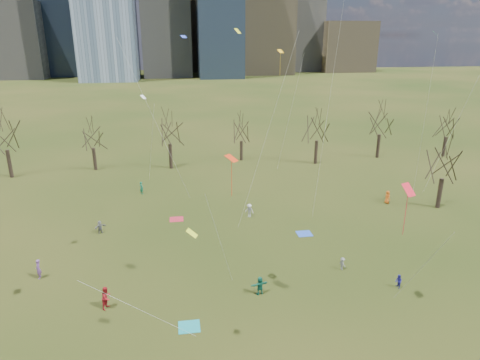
{
  "coord_description": "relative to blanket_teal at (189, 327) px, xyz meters",
  "views": [
    {
      "loc": [
        -6.05,
        -27.29,
        20.5
      ],
      "look_at": [
        0.0,
        12.0,
        7.0
      ],
      "focal_mm": 32.0,
      "sensor_mm": 36.0,
      "label": 1
    }
  ],
  "objects": [
    {
      "name": "ground",
      "position": [
        5.75,
        0.55,
        -0.01
      ],
      "size": [
        500.0,
        500.0,
        0.0
      ],
      "primitive_type": "plane",
      "color": "black",
      "rests_on": "ground"
    },
    {
      "name": "bare_tree_row",
      "position": [
        5.66,
        37.77,
        6.1
      ],
      "size": [
        113.04,
        29.8,
        9.5
      ],
      "color": "black",
      "rests_on": "ground"
    },
    {
      "name": "blanket_teal",
      "position": [
        0.0,
        0.0,
        0.0
      ],
      "size": [
        1.6,
        1.5,
        0.03
      ],
      "primitive_type": "cube",
      "color": "teal",
      "rests_on": "ground"
    },
    {
      "name": "blanket_navy",
      "position": [
        13.03,
        13.85,
        0.0
      ],
      "size": [
        1.6,
        1.5,
        0.03
      ],
      "primitive_type": "cube",
      "color": "blue",
      "rests_on": "ground"
    },
    {
      "name": "blanket_crimson",
      "position": [
        -0.68,
        19.84,
        0.0
      ],
      "size": [
        1.6,
        1.5,
        0.03
      ],
      "primitive_type": "cube",
      "color": "#AF2334",
      "rests_on": "ground"
    },
    {
      "name": "person_2",
      "position": [
        -6.31,
        3.35,
        0.93
      ],
      "size": [
        1.05,
        1.14,
        1.88
      ],
      "primitive_type": "imported",
      "rotation": [
        0.0,
        0.0,
        1.11
      ],
      "color": "maroon",
      "rests_on": "ground"
    },
    {
      "name": "person_3",
      "position": [
        14.28,
        6.11,
        0.59
      ],
      "size": [
        0.65,
        0.87,
        1.2
      ],
      "primitive_type": "imported",
      "rotation": [
        0.0,
        0.0,
        1.87
      ],
      "color": "slate",
      "rests_on": "ground"
    },
    {
      "name": "person_5",
      "position": [
        6.01,
        3.39,
        0.79
      ],
      "size": [
        1.56,
        0.84,
        1.61
      ],
      "primitive_type": "imported",
      "rotation": [
        0.0,
        0.0,
        3.4
      ],
      "color": "#176851",
      "rests_on": "ground"
    },
    {
      "name": "person_7",
      "position": [
        -12.88,
        8.8,
        0.89
      ],
      "size": [
        0.51,
        0.71,
        1.81
      ],
      "primitive_type": "imported",
      "rotation": [
        0.0,
        0.0,
        4.83
      ],
      "color": "#704488",
      "rests_on": "ground"
    },
    {
      "name": "person_8",
      "position": [
        17.88,
        2.5,
        0.6
      ],
      "size": [
        0.49,
        0.61,
        1.23
      ],
      "primitive_type": "imported",
      "rotation": [
        0.0,
        0.0,
        4.74
      ],
      "color": "#252293",
      "rests_on": "ground"
    },
    {
      "name": "person_9",
      "position": [
        7.9,
        19.3,
        0.8
      ],
      "size": [
        1.22,
        1.08,
        1.63
      ],
      "primitive_type": "imported",
      "rotation": [
        0.0,
        0.0,
        5.71
      ],
      "color": "silver",
      "rests_on": "ground"
    },
    {
      "name": "person_11",
      "position": [
        -8.92,
        17.42,
        0.71
      ],
      "size": [
        1.33,
        1.14,
        1.44
      ],
      "primitive_type": "imported",
      "rotation": [
        0.0,
        0.0,
        0.63
      ],
      "color": "slate",
      "rests_on": "ground"
    },
    {
      "name": "person_12",
      "position": [
        26.13,
        20.84,
        0.83
      ],
      "size": [
        0.72,
        0.94,
        1.7
      ],
      "primitive_type": "imported",
      "rotation": [
        0.0,
        0.0,
        1.82
      ],
      "color": "orange",
      "rests_on": "ground"
    },
    {
      "name": "person_13",
      "position": [
        -5.23,
        29.12,
        0.86
      ],
      "size": [
        0.71,
        0.76,
        1.75
      ],
      "primitive_type": "imported",
      "rotation": [
        0.0,
        0.0,
        2.19
      ],
      "color": "#19724F",
      "rests_on": "ground"
    },
    {
      "name": "kites_airborne",
      "position": [
        8.78,
        12.43,
        13.63
      ],
      "size": [
        56.28,
        41.0,
        34.54
      ],
      "color": "red",
      "rests_on": "ground"
    }
  ]
}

